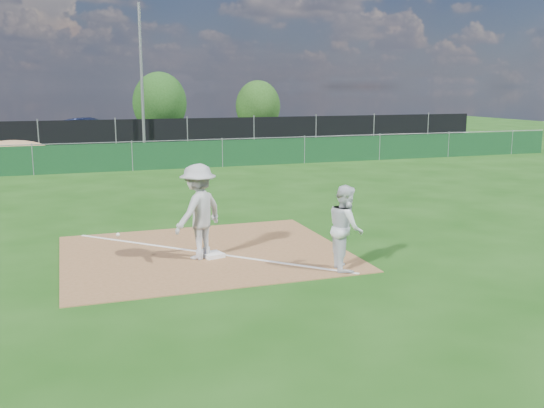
{
  "coord_description": "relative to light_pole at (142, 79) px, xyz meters",
  "views": [
    {
      "loc": [
        -2.77,
        -11.52,
        3.57
      ],
      "look_at": [
        1.55,
        1.0,
        1.0
      ],
      "focal_mm": 40.0,
      "sensor_mm": 36.0,
      "label": 1
    }
  ],
  "objects": [
    {
      "name": "ground",
      "position": [
        -1.5,
        -12.7,
        -4.0
      ],
      "size": [
        90.0,
        90.0,
        0.0
      ],
      "primitive_type": "plane",
      "color": "#16440E",
      "rests_on": "ground"
    },
    {
      "name": "infield_dirt",
      "position": [
        -1.5,
        -21.7,
        -3.99
      ],
      "size": [
        6.0,
        5.0,
        0.02
      ],
      "primitive_type": "cube",
      "color": "brown",
      "rests_on": "ground"
    },
    {
      "name": "foul_line",
      "position": [
        -1.5,
        -21.7,
        -3.98
      ],
      "size": [
        5.01,
        5.01,
        0.01
      ],
      "primitive_type": "cube",
      "rotation": [
        0.0,
        0.0,
        0.79
      ],
      "color": "white",
      "rests_on": "infield_dirt"
    },
    {
      "name": "green_fence",
      "position": [
        -1.5,
        -7.7,
        -3.4
      ],
      "size": [
        44.0,
        0.05,
        1.2
      ],
      "primitive_type": "cube",
      "color": "#0F391A",
      "rests_on": "ground"
    },
    {
      "name": "dirt_mound",
      "position": [
        -6.5,
        -4.2,
        -3.42
      ],
      "size": [
        3.38,
        2.6,
        1.17
      ],
      "primitive_type": "ellipsoid",
      "color": "#A1784E",
      "rests_on": "ground"
    },
    {
      "name": "black_fence",
      "position": [
        -1.5,
        0.3,
        -3.1
      ],
      "size": [
        46.0,
        0.04,
        1.8
      ],
      "primitive_type": "cube",
      "color": "black",
      "rests_on": "ground"
    },
    {
      "name": "parking_lot",
      "position": [
        -1.5,
        5.3,
        -4.0
      ],
      "size": [
        46.0,
        9.0,
        0.01
      ],
      "primitive_type": "cube",
      "color": "black",
      "rests_on": "ground"
    },
    {
      "name": "light_pole",
      "position": [
        0.0,
        0.0,
        0.0
      ],
      "size": [
        0.16,
        0.16,
        8.0
      ],
      "primitive_type": "cylinder",
      "color": "slate",
      "rests_on": "ground"
    },
    {
      "name": "first_base",
      "position": [
        -1.42,
        -22.08,
        -3.94
      ],
      "size": [
        0.49,
        0.49,
        0.08
      ],
      "primitive_type": "cube",
      "rotation": [
        0.0,
        0.0,
        0.25
      ],
      "color": "white",
      "rests_on": "infield_dirt"
    },
    {
      "name": "play_at_first",
      "position": [
        -1.7,
        -22.06,
        -2.98
      ],
      "size": [
        2.42,
        1.37,
        1.99
      ],
      "color": "#BDBDC0",
      "rests_on": "infield_dirt"
    },
    {
      "name": "runner",
      "position": [
        0.88,
        -23.73,
        -3.15
      ],
      "size": [
        0.8,
        0.94,
        1.69
      ],
      "primitive_type": "imported",
      "rotation": [
        0.0,
        0.0,
        1.36
      ],
      "color": "silver",
      "rests_on": "ground"
    },
    {
      "name": "car_left",
      "position": [
        -6.42,
        5.44,
        -3.24
      ],
      "size": [
        4.57,
        2.3,
        1.49
      ],
      "primitive_type": "imported",
      "rotation": [
        0.0,
        0.0,
        1.7
      ],
      "color": "#ABAEB3",
      "rests_on": "parking_lot"
    },
    {
      "name": "car_mid",
      "position": [
        -2.67,
        5.72,
        -3.17
      ],
      "size": [
        5.25,
        3.28,
        1.63
      ],
      "primitive_type": "imported",
      "rotation": [
        0.0,
        0.0,
        1.23
      ],
      "color": "black",
      "rests_on": "parking_lot"
    },
    {
      "name": "car_right",
      "position": [
        4.51,
        4.29,
        -3.38
      ],
      "size": [
        4.25,
        1.82,
        1.22
      ],
      "primitive_type": "imported",
      "rotation": [
        0.0,
        0.0,
        1.54
      ],
      "color": "black",
      "rests_on": "parking_lot"
    },
    {
      "name": "tree_mid",
      "position": [
        2.59,
        10.9,
        -1.6
      ],
      "size": [
        3.92,
        3.92,
        4.65
      ],
      "color": "#382316",
      "rests_on": "ground"
    },
    {
      "name": "tree_right",
      "position": [
        10.11,
        10.77,
        -1.91
      ],
      "size": [
        3.43,
        3.43,
        4.06
      ],
      "color": "#382316",
      "rests_on": "ground"
    }
  ]
}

